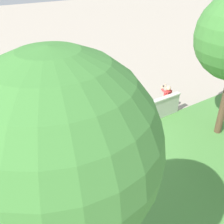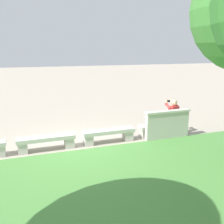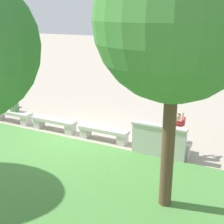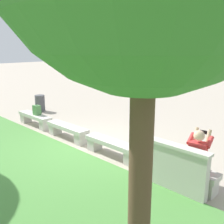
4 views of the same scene
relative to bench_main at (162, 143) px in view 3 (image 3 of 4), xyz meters
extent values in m
plane|color=#B2A593|center=(3.04, 0.00, -0.29)|extent=(80.00, 80.00, 0.00)
cube|color=beige|center=(0.00, 0.00, 0.10)|extent=(1.76, 0.40, 0.12)
cube|color=beige|center=(-0.70, 0.00, -0.13)|extent=(0.28, 0.34, 0.33)
cube|color=beige|center=(0.70, 0.00, -0.13)|extent=(0.28, 0.34, 0.33)
cube|color=beige|center=(2.03, 0.00, 0.10)|extent=(1.76, 0.40, 0.12)
cube|color=beige|center=(1.33, 0.00, -0.13)|extent=(0.28, 0.34, 0.33)
cube|color=beige|center=(2.73, 0.00, -0.13)|extent=(0.28, 0.34, 0.33)
cube|color=beige|center=(4.05, 0.00, 0.10)|extent=(1.76, 0.40, 0.12)
cube|color=beige|center=(3.35, 0.00, -0.13)|extent=(0.28, 0.34, 0.33)
cube|color=beige|center=(4.75, 0.00, -0.13)|extent=(0.28, 0.34, 0.33)
cube|color=beige|center=(6.08, 0.00, 0.10)|extent=(1.76, 0.40, 0.12)
cube|color=beige|center=(5.38, 0.00, -0.13)|extent=(0.28, 0.34, 0.33)
cube|color=beige|center=(0.00, 0.34, 0.18)|extent=(1.61, 0.18, 0.95)
cube|color=beige|center=(0.00, 0.34, 0.69)|extent=(1.67, 0.24, 0.06)
cube|color=olive|center=(0.00, 0.24, 0.29)|extent=(0.44, 0.02, 0.22)
cube|color=black|center=(-0.44, -0.46, -0.26)|extent=(0.14, 0.25, 0.06)
cylinder|color=#2D334C|center=(-0.45, -0.39, -0.05)|extent=(0.11, 0.11, 0.42)
cube|color=black|center=(-0.24, -0.43, -0.26)|extent=(0.14, 0.25, 0.06)
cylinder|color=#2D334C|center=(-0.26, -0.36, -0.05)|extent=(0.11, 0.11, 0.42)
cube|color=#2D334C|center=(-0.39, -0.19, 0.22)|extent=(0.37, 0.47, 0.12)
cube|color=#D83838|center=(-0.43, 0.04, 0.50)|extent=(0.37, 0.28, 0.56)
sphere|color=beige|center=(-0.43, 0.04, 0.92)|extent=(0.22, 0.22, 0.22)
cylinder|color=#D83838|center=(-0.60, -0.09, 0.79)|extent=(0.14, 0.32, 0.21)
cylinder|color=beige|center=(-0.51, -0.22, 0.87)|extent=(0.09, 0.19, 0.27)
cylinder|color=#D83838|center=(-0.22, -0.03, 0.79)|extent=(0.14, 0.32, 0.21)
cylinder|color=beige|center=(-0.26, -0.18, 0.87)|extent=(0.13, 0.20, 0.27)
cube|color=black|center=(-0.38, -0.26, 0.91)|extent=(0.15, 0.04, 0.08)
cube|color=#4C7F47|center=(5.94, -0.02, 0.34)|extent=(0.28, 0.20, 0.36)
cube|color=#395F35|center=(5.94, -0.13, 0.26)|extent=(0.20, 0.06, 0.16)
torus|color=black|center=(5.94, -0.02, 0.54)|extent=(0.10, 0.02, 0.10)
cylinder|color=brown|center=(-0.93, 2.56, 1.23)|extent=(0.28, 0.28, 3.04)
sphere|color=#428438|center=(-0.93, 2.56, 3.69)|extent=(3.13, 3.13, 3.13)
cylinder|color=#4C4C51|center=(7.96, -1.35, 0.08)|extent=(0.44, 0.44, 0.75)
camera|label=1|loc=(7.86, 7.58, 5.95)|focal=42.00mm
camera|label=2|loc=(4.74, 7.85, 2.76)|focal=42.00mm
camera|label=3|loc=(-2.61, 8.47, 3.85)|focal=50.00mm
camera|label=4|loc=(-2.62, 4.76, 2.64)|focal=42.00mm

